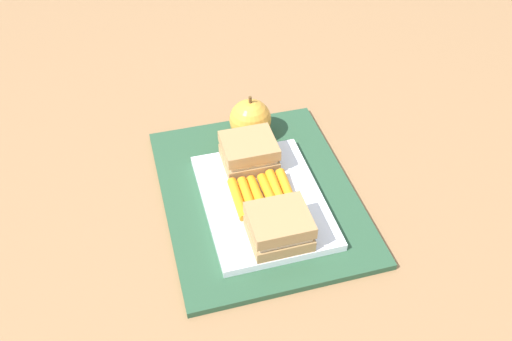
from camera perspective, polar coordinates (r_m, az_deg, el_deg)
ground_plane at (r=0.83m, az=0.23°, el=-2.69°), size 2.40×2.40×0.00m
lunchbag_mat at (r=0.83m, az=0.23°, el=-2.44°), size 0.36×0.28×0.01m
food_tray at (r=0.80m, az=0.71°, el=-3.11°), size 0.23×0.17×0.01m
sandwich_half_left at (r=0.73m, az=2.41°, el=-5.82°), size 0.07×0.08×0.04m
sandwich_half_right at (r=0.84m, az=-0.73°, el=1.92°), size 0.07×0.08×0.04m
carrot_sticks_bundle at (r=0.79m, az=0.70°, el=-2.47°), size 0.08×0.09×0.02m
apple at (r=0.90m, az=-0.59°, el=5.28°), size 0.07×0.07×0.08m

